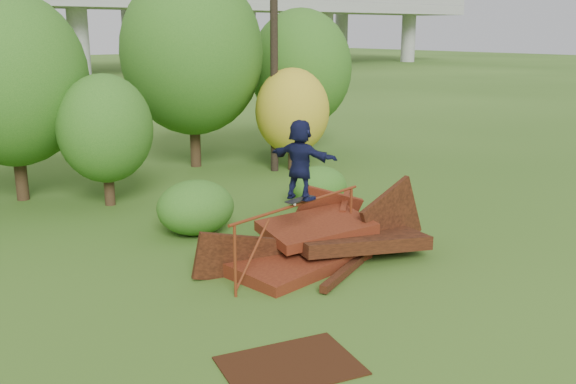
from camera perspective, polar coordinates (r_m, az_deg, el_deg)
ground at (r=13.93m, az=7.87°, el=-7.45°), size 240.00×240.00×0.00m
scrap_pile at (r=14.73m, az=3.23°, el=-4.44°), size 5.95×3.26×2.11m
grind_rail at (r=13.77m, az=0.98°, el=-2.25°), size 4.11×0.75×1.53m
skateboard at (r=13.69m, az=1.09°, el=-0.66°), size 0.80×0.33×0.08m
skater at (r=13.50m, az=1.10°, el=2.90°), size 0.96×1.66×1.71m
flat_plate at (r=10.39m, az=0.18°, el=-15.17°), size 2.40×1.98×0.03m
tree_1 at (r=20.90m, az=-23.41°, el=9.16°), size 4.51×4.51×6.28m
tree_2 at (r=19.52m, az=-15.95°, el=5.43°), size 2.77×2.77×3.90m
tree_3 at (r=24.42m, az=-8.52°, el=12.13°), size 5.26×5.26×7.30m
tree_4 at (r=23.72m, az=0.38°, el=7.20°), size 2.74×2.74×3.78m
tree_5 at (r=27.19m, az=1.13°, el=10.92°), size 4.26×4.26×5.98m
shrub_left at (r=16.57m, az=-8.21°, el=-1.36°), size 2.02×1.86×1.40m
shrub_right at (r=18.98m, az=2.78°, el=0.50°), size 1.71×1.57×1.21m
utility_pole at (r=23.37m, az=-1.26°, el=15.36°), size 1.40×0.28×10.98m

